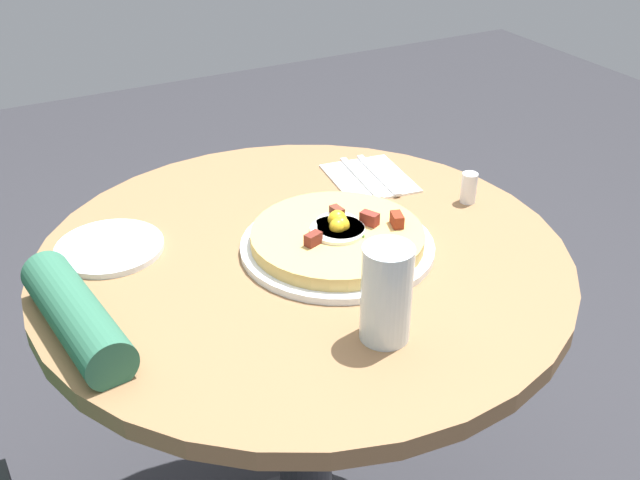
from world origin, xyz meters
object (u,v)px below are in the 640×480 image
object	(u,v)px
salt_shaker	(469,188)
dining_table	(304,339)
breakfast_pizza	(338,236)
knife	(378,175)
fork	(361,178)
bread_plate	(110,248)
water_glass	(390,293)
pizza_plate	(337,246)

from	to	relation	value
salt_shaker	dining_table	bearing A→B (deg)	92.61
breakfast_pizza	knife	distance (m)	0.27
breakfast_pizza	knife	xyz separation A→B (m)	(0.19, -0.19, -0.02)
breakfast_pizza	fork	bearing A→B (deg)	-38.89
knife	salt_shaker	size ratio (longest dim) A/B	3.23
breakfast_pizza	bread_plate	distance (m)	0.37
water_glass	salt_shaker	size ratio (longest dim) A/B	2.51
dining_table	fork	size ratio (longest dim) A/B	4.75
fork	water_glass	size ratio (longest dim) A/B	1.29
bread_plate	knife	distance (m)	0.52
fork	pizza_plate	bearing A→B (deg)	-31.61
breakfast_pizza	water_glass	world-z (taller)	water_glass
breakfast_pizza	water_glass	size ratio (longest dim) A/B	1.99
bread_plate	pizza_plate	bearing A→B (deg)	-117.48
pizza_plate	fork	distance (m)	0.25
knife	dining_table	bearing A→B (deg)	-47.59
pizza_plate	bread_plate	size ratio (longest dim) A/B	1.81
breakfast_pizza	fork	distance (m)	0.25
breakfast_pizza	salt_shaker	world-z (taller)	breakfast_pizza
dining_table	bread_plate	xyz separation A→B (m)	(0.15, 0.27, 0.18)
dining_table	knife	size ratio (longest dim) A/B	4.75
bread_plate	dining_table	bearing A→B (deg)	-118.84
breakfast_pizza	fork	size ratio (longest dim) A/B	1.54
water_glass	dining_table	bearing A→B (deg)	1.17
dining_table	breakfast_pizza	xyz separation A→B (m)	(-0.02, -0.05, 0.20)
pizza_plate	fork	xyz separation A→B (m)	(0.20, -0.16, 0.00)
pizza_plate	water_glass	world-z (taller)	water_glass
pizza_plate	bread_plate	xyz separation A→B (m)	(0.17, 0.32, -0.00)
dining_table	bread_plate	bearing A→B (deg)	61.16
breakfast_pizza	fork	xyz separation A→B (m)	(0.20, -0.16, -0.02)
pizza_plate	dining_table	bearing A→B (deg)	70.10
water_glass	salt_shaker	bearing A→B (deg)	-52.08
fork	water_glass	bearing A→B (deg)	-18.73
dining_table	breakfast_pizza	size ratio (longest dim) A/B	3.08
bread_plate	salt_shaker	xyz separation A→B (m)	(-0.13, -0.61, 0.02)
fork	knife	distance (m)	0.04
dining_table	breakfast_pizza	world-z (taller)	breakfast_pizza
knife	salt_shaker	world-z (taller)	salt_shaker
dining_table	pizza_plate	world-z (taller)	pizza_plate
bread_plate	knife	size ratio (longest dim) A/B	0.96
fork	salt_shaker	xyz separation A→B (m)	(-0.16, -0.13, 0.02)
fork	salt_shaker	distance (m)	0.21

